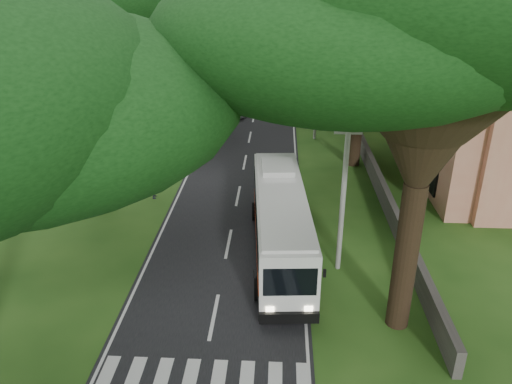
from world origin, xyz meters
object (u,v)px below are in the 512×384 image
pole_far (307,52)px  distant_car_b (258,64)px  pole_near (344,189)px  pole_mid (317,89)px  coach_bus (280,220)px  distant_car_a (239,108)px  pedestrian (153,183)px  church (494,95)px

pole_far → distant_car_b: bearing=119.2°
pole_near → distant_car_b: size_ratio=1.88×
pole_mid → pole_near: bearing=-90.0°
distant_car_b → coach_bus: bearing=-79.4°
pole_far → coach_bus: size_ratio=0.68×
pole_far → pole_mid: bearing=-90.0°
coach_bus → distant_car_a: bearing=95.3°
coach_bus → pole_mid: bearing=77.5°
distant_car_b → pedestrian: bearing=-89.2°
church → pedestrian: bearing=-160.9°
church → pole_far: church is taller
church → distant_car_b: (-18.66, 35.74, -4.18)m
pole_mid → pedestrian: bearing=-130.8°
coach_bus → distant_car_a: size_ratio=3.01×
pole_near → coach_bus: 3.89m
pedestrian → distant_car_a: bearing=-21.6°
distant_car_a → pole_far: bearing=-112.4°
pole_far → distant_car_a: bearing=-118.0°
pole_near → coach_bus: (-2.80, 1.32, -2.35)m
pole_mid → pole_far: bearing=90.0°
church → pole_far: 27.41m
distant_car_a → pedestrian: pedestrian is taller
pole_near → distant_car_a: 28.01m
distant_car_b → pedestrian: pedestrian is taller
pedestrian → pole_far: bearing=-28.9°
distant_car_b → pedestrian: 43.97m
church → distant_car_a: (-19.33, 11.36, -4.22)m
pole_near → pole_mid: same height
pedestrian → pole_mid: bearing=-51.4°
pole_mid → coach_bus: 19.03m
coach_bus → pedestrian: bearing=138.0°
pedestrian → coach_bus: bearing=-138.6°
pole_near → pole_mid: 20.00m
distant_car_a → distant_car_b: 24.39m
pole_far → pedestrian: size_ratio=4.14×
pole_mid → distant_car_a: bearing=135.2°
distant_car_a → church: bearing=155.2°
distant_car_b → church: bearing=-55.8°
pole_near → pole_far: (0.00, 40.00, 0.00)m
distant_car_a → pole_near: bearing=110.1°
pole_near → pedestrian: 13.52m
pole_far → coach_bus: (-2.80, -38.68, -2.35)m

